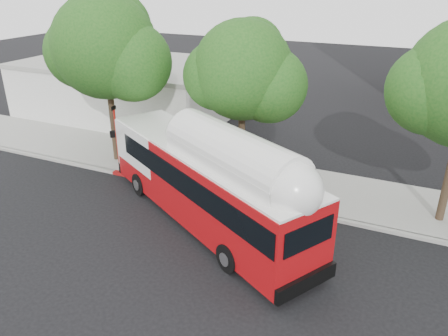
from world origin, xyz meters
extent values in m
plane|color=black|center=(0.00, 0.00, 0.00)|extent=(120.00, 120.00, 0.00)
cube|color=gray|center=(0.00, 6.50, 0.07)|extent=(60.00, 5.00, 0.15)
cube|color=gray|center=(0.00, 3.90, 0.07)|extent=(60.00, 0.30, 0.15)
cube|color=maroon|center=(-3.00, 3.90, 0.08)|extent=(10.00, 0.32, 0.16)
cylinder|color=#2D2116|center=(-9.00, 5.50, 3.04)|extent=(0.36, 0.36, 6.08)
sphere|color=#184C15|center=(-9.00, 5.50, 6.84)|extent=(5.80, 5.80, 5.80)
sphere|color=#184C15|center=(-7.41, 5.70, 6.08)|extent=(4.35, 4.35, 4.35)
cylinder|color=#2D2116|center=(-1.00, 6.00, 2.72)|extent=(0.36, 0.36, 5.44)
sphere|color=#184C15|center=(-1.00, 6.00, 6.12)|extent=(5.00, 5.00, 5.00)
sphere|color=#184C15|center=(0.38, 6.20, 5.44)|extent=(3.75, 3.75, 3.75)
cube|color=silver|center=(-14.00, 14.00, 2.00)|extent=(16.00, 10.00, 4.00)
cube|color=gray|center=(-14.00, 14.00, 4.10)|extent=(16.20, 10.20, 0.30)
cube|color=#A30B0F|center=(-0.89, 1.37, 1.92)|extent=(12.47, 8.84, 3.10)
cube|color=black|center=(-0.42, 1.10, 2.56)|extent=(11.39, 8.25, 1.01)
cube|color=white|center=(-0.89, 1.37, 3.51)|extent=(12.43, 8.77, 0.11)
cube|color=white|center=(0.96, 0.29, 3.79)|extent=(6.98, 5.28, 0.59)
cube|color=black|center=(-6.93, 4.88, 0.53)|extent=(1.70, 2.09, 0.06)
imported|color=#213097|center=(-6.93, 4.88, 1.05)|extent=(1.47, 1.90, 0.96)
cylinder|color=red|center=(-8.07, 4.53, 1.81)|extent=(0.11, 0.11, 3.62)
cube|color=black|center=(-8.07, 4.53, 3.71)|extent=(0.05, 0.36, 0.23)
camera|label=1|loc=(7.17, -14.19, 10.53)|focal=35.00mm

